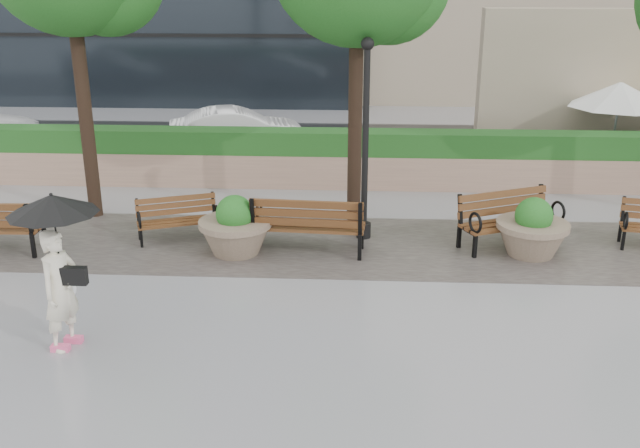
# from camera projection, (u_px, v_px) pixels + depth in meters

# --- Properties ---
(ground) EXTENTS (100.00, 100.00, 0.00)m
(ground) POSITION_uv_depth(u_px,v_px,m) (269.00, 316.00, 10.68)
(ground) COLOR gray
(ground) RESTS_ON ground
(cobble_strip) EXTENTS (28.00, 3.20, 0.01)m
(cobble_strip) POSITION_uv_depth(u_px,v_px,m) (288.00, 244.00, 13.50)
(cobble_strip) COLOR #383330
(cobble_strip) RESTS_ON ground
(hedge_wall) EXTENTS (24.00, 0.80, 1.35)m
(hedge_wall) POSITION_uv_depth(u_px,v_px,m) (304.00, 159.00, 17.05)
(hedge_wall) COLOR tan
(hedge_wall) RESTS_ON ground
(asphalt_street) EXTENTS (40.00, 7.00, 0.00)m
(asphalt_street) POSITION_uv_depth(u_px,v_px,m) (315.00, 147.00, 21.04)
(asphalt_street) COLOR black
(asphalt_street) RESTS_ON ground
(bench_1) EXTENTS (1.63, 1.11, 0.82)m
(bench_1) POSITION_uv_depth(u_px,v_px,m) (179.00, 228.00, 13.67)
(bench_1) COLOR brown
(bench_1) RESTS_ON ground
(bench_2) EXTENTS (2.08, 0.95, 1.09)m
(bench_2) POSITION_uv_depth(u_px,v_px,m) (308.00, 236.00, 13.02)
(bench_2) COLOR brown
(bench_2) RESTS_ON ground
(bench_3) EXTENTS (2.03, 1.48, 1.02)m
(bench_3) POSITION_uv_depth(u_px,v_px,m) (508.00, 231.00, 13.32)
(bench_3) COLOR brown
(bench_3) RESTS_ON ground
(planter_left) EXTENTS (1.32, 1.32, 1.11)m
(planter_left) POSITION_uv_depth(u_px,v_px,m) (235.00, 231.00, 12.94)
(planter_left) COLOR #7F6B56
(planter_left) RESTS_ON ground
(planter_right) EXTENTS (1.30, 1.30, 1.09)m
(planter_right) POSITION_uv_depth(u_px,v_px,m) (532.00, 233.00, 12.87)
(planter_right) COLOR #7F6B56
(planter_right) RESTS_ON ground
(lamppost) EXTENTS (0.28, 0.28, 3.80)m
(lamppost) POSITION_uv_depth(u_px,v_px,m) (365.00, 154.00, 13.31)
(lamppost) COLOR black
(lamppost) RESTS_ON ground
(patio_umb_white) EXTENTS (2.50, 2.50, 2.30)m
(patio_umb_white) POSITION_uv_depth(u_px,v_px,m) (619.00, 95.00, 17.70)
(patio_umb_white) COLOR black
(patio_umb_white) RESTS_ON ground
(car_right) EXTENTS (4.04, 2.25, 1.26)m
(car_right) POSITION_uv_depth(u_px,v_px,m) (238.00, 130.00, 20.25)
(car_right) COLOR white
(car_right) RESTS_ON ground
(pedestrian) EXTENTS (1.18, 1.18, 2.17)m
(pedestrian) POSITION_uv_depth(u_px,v_px,m) (58.00, 257.00, 9.42)
(pedestrian) COLOR #EFE5C9
(pedestrian) RESTS_ON ground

